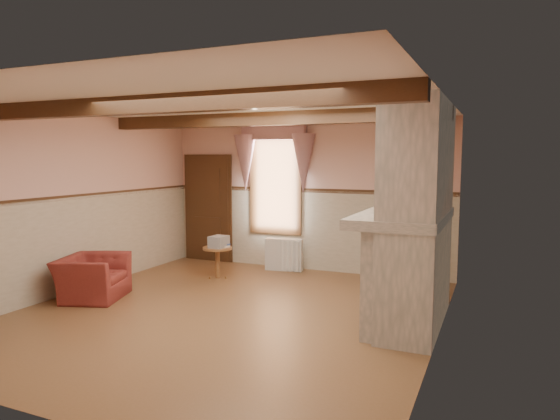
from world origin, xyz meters
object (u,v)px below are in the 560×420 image
at_px(radiator, 284,255).
at_px(side_table, 218,262).
at_px(mantel_clock, 413,200).
at_px(armchair, 92,277).
at_px(oil_lamp, 410,199).
at_px(bowl, 407,208).

bearing_deg(radiator, side_table, -137.60).
relative_size(radiator, mantel_clock, 2.92).
height_order(armchair, oil_lamp, oil_lamp).
xyz_separation_m(bowl, oil_lamp, (0.00, 0.22, 0.10)).
bearing_deg(mantel_clock, bowl, -90.00).
xyz_separation_m(side_table, radiator, (0.84, 1.01, 0.02)).
distance_m(radiator, oil_lamp, 3.29).
bearing_deg(radiator, bowl, -44.09).
bearing_deg(armchair, bowl, -96.16).
height_order(armchair, mantel_clock, mantel_clock).
height_order(side_table, bowl, bowl).
bearing_deg(armchair, radiator, -52.33).
bearing_deg(bowl, oil_lamp, 90.00).
height_order(radiator, bowl, bowl).
height_order(radiator, oil_lamp, oil_lamp).
bearing_deg(oil_lamp, mantel_clock, 90.00).
height_order(mantel_clock, oil_lamp, oil_lamp).
distance_m(armchair, mantel_clock, 4.84).
relative_size(bowl, oil_lamp, 1.28).
xyz_separation_m(mantel_clock, oil_lamp, (0.00, -0.28, 0.04)).
xyz_separation_m(armchair, side_table, (1.05, 1.88, -0.05)).
bearing_deg(oil_lamp, bowl, -90.00).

